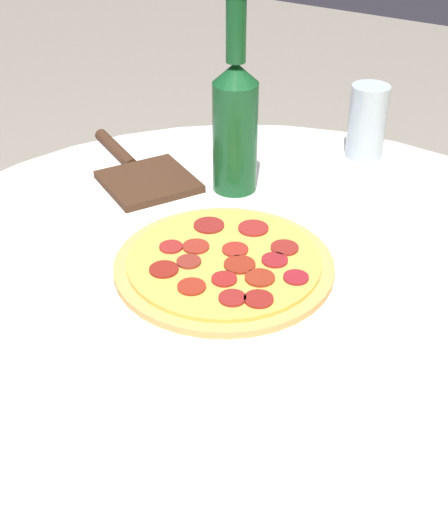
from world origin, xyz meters
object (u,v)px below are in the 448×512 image
Objects in this scene: pizza at (224,264)px; pizza_paddle at (140,173)px; drinking_glass at (367,122)px; beer_bottle at (235,120)px.

pizza reaches higher than pizza_paddle.
pizza is 1.04× the size of pizza_paddle.
drinking_glass is at bearing 176.97° from pizza.
beer_bottle is at bearing -30.30° from drinking_glass.
beer_bottle is 0.26m from drinking_glass.
pizza is 0.30m from pizza_paddle.
pizza_paddle is at bearing -120.88° from pizza.
pizza_paddle is at bearing -46.20° from drinking_glass.
drinking_glass is (-0.22, 0.13, -0.05)m from beer_bottle.
beer_bottle reaches higher than drinking_glass.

